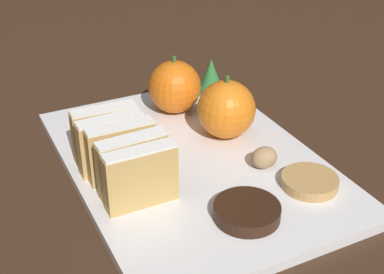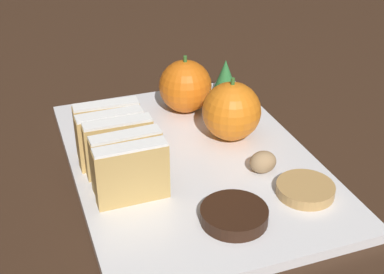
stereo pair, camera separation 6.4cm
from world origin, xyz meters
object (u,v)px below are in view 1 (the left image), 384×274
(chocolate_cookie, at_px, (249,211))
(walnut, at_px, (264,157))
(orange_near, at_px, (175,87))
(orange_far, at_px, (226,109))

(chocolate_cookie, bearing_deg, walnut, 47.98)
(orange_near, distance_m, chocolate_cookie, 0.26)
(orange_near, relative_size, chocolate_cookie, 1.17)
(orange_far, xyz_separation_m, chocolate_cookie, (-0.06, -0.16, -0.03))
(orange_near, height_order, chocolate_cookie, orange_near)
(orange_near, distance_m, walnut, 0.18)
(walnut, bearing_deg, orange_near, 100.39)
(chocolate_cookie, bearing_deg, orange_near, 82.74)
(orange_near, bearing_deg, walnut, -79.61)
(orange_far, height_order, chocolate_cookie, orange_far)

